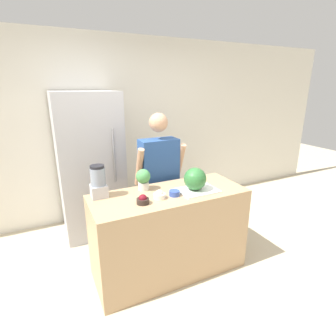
{
  "coord_description": "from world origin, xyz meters",
  "views": [
    {
      "loc": [
        -1.07,
        -1.84,
        1.92
      ],
      "look_at": [
        0.0,
        0.35,
        1.15
      ],
      "focal_mm": 28.0,
      "sensor_mm": 36.0,
      "label": 1
    }
  ],
  "objects_px": {
    "refrigerator": "(90,165)",
    "bowl_small_blue": "(174,193)",
    "watermelon": "(195,179)",
    "bowl_cherries": "(143,200)",
    "bowl_cream": "(159,195)",
    "blender": "(98,182)",
    "person": "(159,181)",
    "potted_plant": "(143,179)"
  },
  "relations": [
    {
      "from": "bowl_small_blue",
      "to": "blender",
      "type": "distance_m",
      "value": 0.73
    },
    {
      "from": "bowl_small_blue",
      "to": "watermelon",
      "type": "bearing_deg",
      "value": 4.95
    },
    {
      "from": "bowl_cherries",
      "to": "blender",
      "type": "relative_size",
      "value": 0.37
    },
    {
      "from": "refrigerator",
      "to": "potted_plant",
      "type": "bearing_deg",
      "value": -71.45
    },
    {
      "from": "refrigerator",
      "to": "person",
      "type": "xyz_separation_m",
      "value": [
        0.67,
        -0.72,
        -0.1
      ]
    },
    {
      "from": "blender",
      "to": "potted_plant",
      "type": "relative_size",
      "value": 1.44
    },
    {
      "from": "blender",
      "to": "person",
      "type": "bearing_deg",
      "value": 21.57
    },
    {
      "from": "bowl_cherries",
      "to": "watermelon",
      "type": "bearing_deg",
      "value": 5.3
    },
    {
      "from": "bowl_cherries",
      "to": "bowl_cream",
      "type": "height_order",
      "value": "bowl_cherries"
    },
    {
      "from": "refrigerator",
      "to": "person",
      "type": "distance_m",
      "value": 0.99
    },
    {
      "from": "bowl_cream",
      "to": "bowl_small_blue",
      "type": "relative_size",
      "value": 1.09
    },
    {
      "from": "person",
      "to": "blender",
      "type": "xyz_separation_m",
      "value": [
        -0.76,
        -0.3,
        0.22
      ]
    },
    {
      "from": "bowl_cherries",
      "to": "refrigerator",
      "type": "bearing_deg",
      "value": 99.5
    },
    {
      "from": "refrigerator",
      "to": "bowl_cream",
      "type": "xyz_separation_m",
      "value": [
        0.41,
        -1.31,
        0.0
      ]
    },
    {
      "from": "bowl_small_blue",
      "to": "person",
      "type": "bearing_deg",
      "value": 80.24
    },
    {
      "from": "bowl_small_blue",
      "to": "blender",
      "type": "xyz_separation_m",
      "value": [
        -0.66,
        0.29,
        0.12
      ]
    },
    {
      "from": "bowl_cream",
      "to": "blender",
      "type": "relative_size",
      "value": 0.36
    },
    {
      "from": "person",
      "to": "watermelon",
      "type": "relative_size",
      "value": 7.19
    },
    {
      "from": "refrigerator",
      "to": "bowl_cherries",
      "type": "bearing_deg",
      "value": -80.5
    },
    {
      "from": "refrigerator",
      "to": "bowl_cherries",
      "type": "relative_size",
      "value": 16.03
    },
    {
      "from": "refrigerator",
      "to": "potted_plant",
      "type": "relative_size",
      "value": 8.5
    },
    {
      "from": "bowl_cherries",
      "to": "bowl_cream",
      "type": "distance_m",
      "value": 0.19
    },
    {
      "from": "watermelon",
      "to": "blender",
      "type": "bearing_deg",
      "value": 163.23
    },
    {
      "from": "bowl_cream",
      "to": "bowl_small_blue",
      "type": "xyz_separation_m",
      "value": [
        0.16,
        -0.01,
        -0.01
      ]
    },
    {
      "from": "person",
      "to": "bowl_cream",
      "type": "bearing_deg",
      "value": -113.74
    },
    {
      "from": "refrigerator",
      "to": "watermelon",
      "type": "height_order",
      "value": "refrigerator"
    },
    {
      "from": "person",
      "to": "watermelon",
      "type": "distance_m",
      "value": 0.62
    },
    {
      "from": "watermelon",
      "to": "bowl_cherries",
      "type": "height_order",
      "value": "watermelon"
    },
    {
      "from": "watermelon",
      "to": "bowl_cream",
      "type": "height_order",
      "value": "watermelon"
    },
    {
      "from": "refrigerator",
      "to": "bowl_small_blue",
      "type": "relative_size",
      "value": 17.93
    },
    {
      "from": "bowl_cream",
      "to": "bowl_small_blue",
      "type": "distance_m",
      "value": 0.16
    },
    {
      "from": "watermelon",
      "to": "bowl_cherries",
      "type": "xyz_separation_m",
      "value": [
        -0.58,
        -0.05,
        -0.09
      ]
    },
    {
      "from": "watermelon",
      "to": "bowl_small_blue",
      "type": "height_order",
      "value": "watermelon"
    },
    {
      "from": "watermelon",
      "to": "bowl_small_blue",
      "type": "relative_size",
      "value": 2.19
    },
    {
      "from": "bowl_cherries",
      "to": "blender",
      "type": "height_order",
      "value": "blender"
    },
    {
      "from": "person",
      "to": "watermelon",
      "type": "bearing_deg",
      "value": -76.26
    },
    {
      "from": "refrigerator",
      "to": "bowl_small_blue",
      "type": "xyz_separation_m",
      "value": [
        0.56,
        -1.32,
        -0.0
      ]
    },
    {
      "from": "refrigerator",
      "to": "watermelon",
      "type": "xyz_separation_m",
      "value": [
        0.81,
        -1.3,
        0.1
      ]
    },
    {
      "from": "bowl_cherries",
      "to": "bowl_small_blue",
      "type": "distance_m",
      "value": 0.34
    },
    {
      "from": "watermelon",
      "to": "bowl_small_blue",
      "type": "distance_m",
      "value": 0.26
    },
    {
      "from": "bowl_cherries",
      "to": "person",
      "type": "bearing_deg",
      "value": 54.91
    },
    {
      "from": "watermelon",
      "to": "bowl_cream",
      "type": "bearing_deg",
      "value": -178.13
    }
  ]
}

